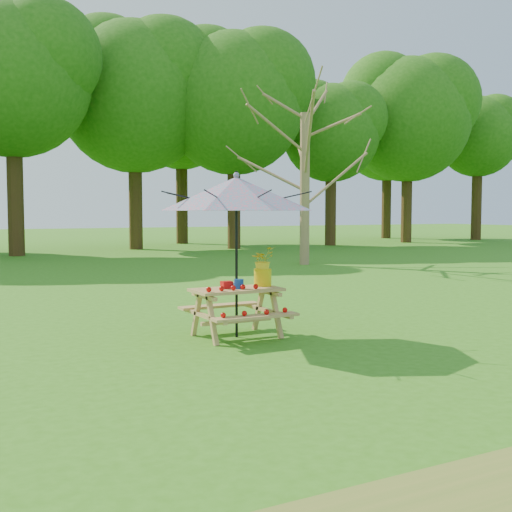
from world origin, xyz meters
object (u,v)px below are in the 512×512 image
bare_tree (306,49)px  patio_umbrella (236,194)px  flower_bucket (263,265)px  picnic_table (237,313)px

bare_tree → patio_umbrella: bare_tree is taller
flower_bucket → bare_tree: bearing=54.7°
picnic_table → patio_umbrella: (0.00, 0.00, 1.62)m
bare_tree → picnic_table: bare_tree is taller
bare_tree → picnic_table: 13.72m
bare_tree → flower_bucket: size_ratio=20.40×
picnic_table → patio_umbrella: bearing=84.8°
picnic_table → patio_umbrella: size_ratio=0.59×
patio_umbrella → flower_bucket: 1.08m
picnic_table → flower_bucket: size_ratio=2.40×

